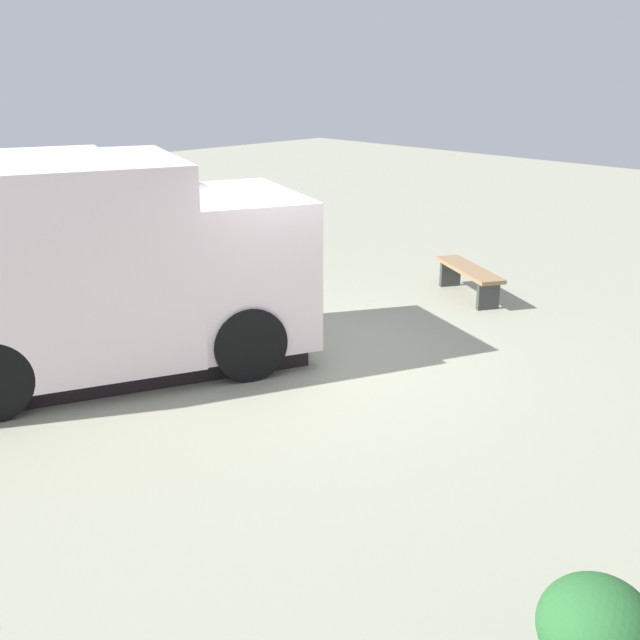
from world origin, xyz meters
The scene contains 4 objects.
ground_plane centered at (0.00, 0.00, 0.00)m, with size 40.00×40.00×0.00m, color #9B9C85.
food_truck centered at (-1.24, -1.92, 1.20)m, with size 4.03×5.20×2.50m.
plaza_bench centered at (0.07, 3.75, 0.36)m, with size 1.64×1.13×0.47m.
trash_bin centered at (-4.39, 0.56, 0.46)m, with size 0.48×0.48×0.90m.
Camera 1 is at (6.91, -6.11, 3.56)m, focal length 44.10 mm.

